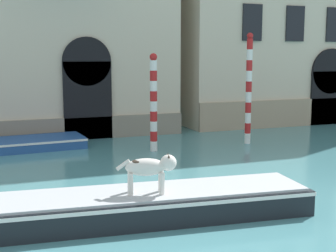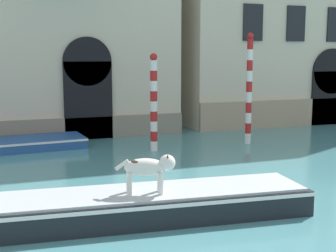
{
  "view_description": "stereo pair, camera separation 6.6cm",
  "coord_description": "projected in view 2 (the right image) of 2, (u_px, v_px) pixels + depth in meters",
  "views": [
    {
      "loc": [
        -1.27,
        -2.59,
        3.57
      ],
      "look_at": [
        4.16,
        11.98,
        1.2
      ],
      "focal_mm": 50.0,
      "sensor_mm": 36.0,
      "label": 1
    },
    {
      "loc": [
        -1.21,
        -2.61,
        3.57
      ],
      "look_at": [
        4.16,
        11.98,
        1.2
      ],
      "focal_mm": 50.0,
      "sensor_mm": 36.0,
      "label": 2
    }
  ],
  "objects": [
    {
      "name": "dog_on_deck",
      "position": [
        149.0,
        168.0,
        9.95
      ],
      "size": [
        1.26,
        0.6,
        0.86
      ],
      "rotation": [
        0.0,
        0.0,
        -0.27
      ],
      "color": "silver",
      "rests_on": "boat_foreground"
    },
    {
      "name": "mooring_pole_0",
      "position": [
        249.0,
        89.0,
        18.69
      ],
      "size": [
        0.25,
        0.25,
        4.44
      ],
      "color": "white",
      "rests_on": "ground_plane"
    },
    {
      "name": "boat_moored_near_palazzo",
      "position": [
        13.0,
        144.0,
        17.67
      ],
      "size": [
        5.47,
        2.26,
        0.41
      ],
      "rotation": [
        0.0,
        0.0,
        0.08
      ],
      "color": "#234C8C",
      "rests_on": "ground_plane"
    },
    {
      "name": "boat_foreground",
      "position": [
        130.0,
        205.0,
        10.15
      ],
      "size": [
        8.17,
        2.41,
        0.63
      ],
      "rotation": [
        0.0,
        0.0,
        -0.1
      ],
      "color": "black",
      "rests_on": "ground_plane"
    },
    {
      "name": "mooring_pole_1",
      "position": [
        154.0,
        102.0,
        17.28
      ],
      "size": [
        0.28,
        0.28,
        3.63
      ],
      "color": "white",
      "rests_on": "ground_plane"
    }
  ]
}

